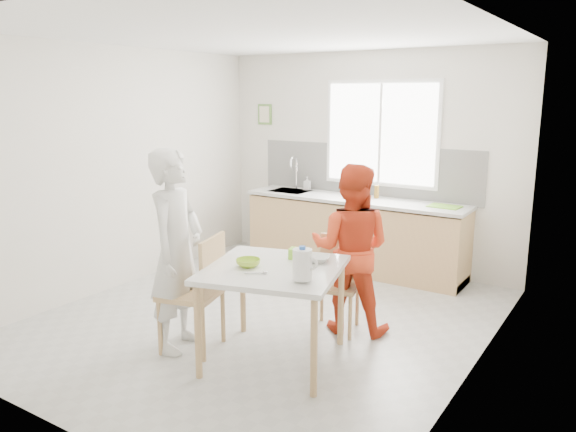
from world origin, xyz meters
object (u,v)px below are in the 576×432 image
(bowl_green, at_px, (248,263))
(wine_bottle_a, at_px, (348,182))
(bowl_white, at_px, (317,259))
(chair_far, at_px, (337,278))
(milk_jug, at_px, (303,264))
(person_white, at_px, (176,251))
(person_red, at_px, (351,249))
(dining_table, at_px, (274,277))
(chair_left, at_px, (199,288))
(wine_bottle_b, at_px, (363,185))

(bowl_green, relative_size, wine_bottle_a, 0.62)
(bowl_white, bearing_deg, wine_bottle_a, 111.43)
(chair_far, bearing_deg, milk_jug, -91.37)
(chair_far, height_order, person_white, person_white)
(person_red, bearing_deg, dining_table, 59.74)
(chair_far, height_order, milk_jug, milk_jug)
(chair_left, bearing_deg, person_white, -90.00)
(person_red, xyz_separation_m, bowl_white, (-0.02, -0.58, 0.05))
(milk_jug, bearing_deg, chair_far, 88.63)
(chair_left, bearing_deg, chair_far, 128.60)
(bowl_white, bearing_deg, milk_jug, -72.08)
(bowl_green, bearing_deg, person_white, -168.89)
(person_red, bearing_deg, chair_left, 35.24)
(dining_table, xyz_separation_m, bowl_white, (0.22, 0.32, 0.11))
(bowl_green, distance_m, milk_jug, 0.58)
(chair_far, bearing_deg, wine_bottle_a, 99.12)
(dining_table, bearing_deg, chair_far, 82.17)
(chair_far, xyz_separation_m, milk_jug, (0.27, -1.07, 0.46))
(person_white, bearing_deg, person_red, -58.97)
(bowl_white, relative_size, milk_jug, 0.81)
(person_white, bearing_deg, bowl_green, -94.25)
(person_red, height_order, milk_jug, person_red)
(bowl_white, bearing_deg, bowl_green, -133.67)
(chair_far, bearing_deg, person_white, -146.26)
(milk_jug, bearing_deg, person_white, 166.79)
(chair_left, relative_size, wine_bottle_b, 3.38)
(wine_bottle_b, bearing_deg, milk_jug, -72.84)
(person_white, xyz_separation_m, milk_jug, (1.23, 0.05, 0.07))
(milk_jug, relative_size, wine_bottle_b, 0.85)
(dining_table, bearing_deg, bowl_green, -150.60)
(person_red, bearing_deg, bowl_green, 51.97)
(person_red, distance_m, bowl_white, 0.59)
(chair_left, bearing_deg, wine_bottle_b, 161.99)
(person_red, relative_size, bowl_green, 7.90)
(person_white, bearing_deg, milk_jug, -103.21)
(bowl_green, bearing_deg, wine_bottle_b, 96.73)
(person_red, relative_size, milk_jug, 6.17)
(person_white, distance_m, person_red, 1.57)
(person_red, relative_size, bowl_white, 7.67)
(bowl_green, distance_m, wine_bottle_a, 2.92)
(person_white, relative_size, wine_bottle_a, 5.45)
(chair_left, distance_m, milk_jug, 1.11)
(wine_bottle_b, bearing_deg, dining_table, -79.34)
(person_white, height_order, bowl_white, person_white)
(chair_left, height_order, bowl_white, chair_left)
(bowl_green, xyz_separation_m, wine_bottle_a, (-0.55, 2.86, 0.24))
(bowl_green, bearing_deg, chair_far, 72.97)
(bowl_green, bearing_deg, bowl_white, 46.33)
(chair_left, height_order, wine_bottle_b, wine_bottle_b)
(milk_jug, xyz_separation_m, wine_bottle_b, (-0.90, 2.92, 0.12))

